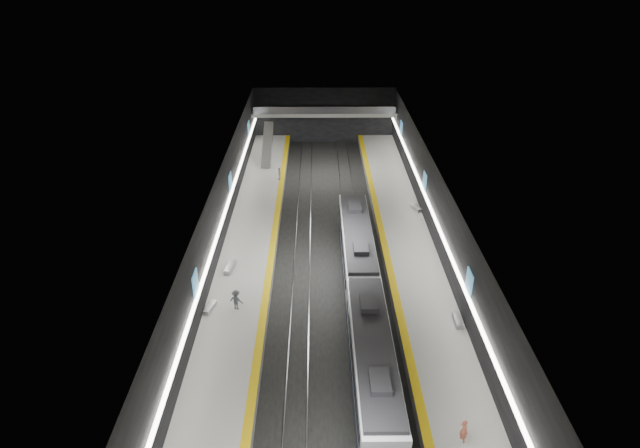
{
  "coord_description": "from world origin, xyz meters",
  "views": [
    {
      "loc": [
        -1.14,
        -39.92,
        26.88
      ],
      "look_at": [
        -0.81,
        5.55,
        2.2
      ],
      "focal_mm": 30.0,
      "sensor_mm": 36.0,
      "label": 1
    }
  ],
  "objects_px": {
    "train": "(363,294)",
    "passenger_left_a": "(279,174)",
    "escalator": "(267,144)",
    "passenger_left_b": "(236,300)",
    "passenger_right_a": "(464,431)",
    "bench_right_far": "(416,208)",
    "bench_left_near": "(210,308)",
    "bench_right_near": "(458,320)",
    "bench_left_far": "(230,267)"
  },
  "relations": [
    {
      "from": "train",
      "to": "passenger_left_a",
      "type": "height_order",
      "value": "train"
    },
    {
      "from": "train",
      "to": "bench_left_near",
      "type": "height_order",
      "value": "train"
    },
    {
      "from": "bench_left_far",
      "to": "passenger_left_b",
      "type": "bearing_deg",
      "value": -66.62
    },
    {
      "from": "escalator",
      "to": "bench_right_near",
      "type": "relative_size",
      "value": 4.58
    },
    {
      "from": "escalator",
      "to": "passenger_left_b",
      "type": "distance_m",
      "value": 32.21
    },
    {
      "from": "bench_right_far",
      "to": "passenger_left_a",
      "type": "height_order",
      "value": "passenger_left_a"
    },
    {
      "from": "escalator",
      "to": "passenger_left_a",
      "type": "bearing_deg",
      "value": -74.48
    },
    {
      "from": "bench_left_far",
      "to": "bench_right_far",
      "type": "height_order",
      "value": "bench_left_far"
    },
    {
      "from": "bench_left_near",
      "to": "bench_right_far",
      "type": "relative_size",
      "value": 0.96
    },
    {
      "from": "escalator",
      "to": "bench_left_near",
      "type": "bearing_deg",
      "value": -93.55
    },
    {
      "from": "passenger_left_b",
      "to": "passenger_right_a",
      "type": "bearing_deg",
      "value": 158.94
    },
    {
      "from": "passenger_right_a",
      "to": "passenger_left_a",
      "type": "height_order",
      "value": "passenger_right_a"
    },
    {
      "from": "train",
      "to": "passenger_right_a",
      "type": "relative_size",
      "value": 18.58
    },
    {
      "from": "bench_right_far",
      "to": "passenger_right_a",
      "type": "relative_size",
      "value": 1.05
    },
    {
      "from": "escalator",
      "to": "bench_right_far",
      "type": "distance_m",
      "value": 22.81
    },
    {
      "from": "escalator",
      "to": "passenger_left_b",
      "type": "relative_size",
      "value": 4.66
    },
    {
      "from": "bench_right_far",
      "to": "passenger_left_b",
      "type": "distance_m",
      "value": 24.05
    },
    {
      "from": "bench_right_near",
      "to": "bench_right_far",
      "type": "height_order",
      "value": "bench_right_near"
    },
    {
      "from": "bench_left_far",
      "to": "passenger_right_a",
      "type": "height_order",
      "value": "passenger_right_a"
    },
    {
      "from": "bench_right_near",
      "to": "escalator",
      "type": "bearing_deg",
      "value": 116.88
    },
    {
      "from": "passenger_left_b",
      "to": "bench_right_near",
      "type": "bearing_deg",
      "value": -166.8
    },
    {
      "from": "bench_left_far",
      "to": "bench_right_near",
      "type": "height_order",
      "value": "bench_left_far"
    },
    {
      "from": "bench_left_far",
      "to": "passenger_left_a",
      "type": "xyz_separation_m",
      "value": [
        3.16,
        19.59,
        0.53
      ]
    },
    {
      "from": "bench_right_far",
      "to": "passenger_right_a",
      "type": "height_order",
      "value": "passenger_right_a"
    },
    {
      "from": "bench_right_far",
      "to": "passenger_left_a",
      "type": "xyz_separation_m",
      "value": [
        -15.05,
        8.09,
        0.56
      ]
    },
    {
      "from": "escalator",
      "to": "passenger_right_a",
      "type": "xyz_separation_m",
      "value": [
        14.78,
        -44.71,
        -1.09
      ]
    },
    {
      "from": "bench_right_far",
      "to": "passenger_right_a",
      "type": "bearing_deg",
      "value": -114.1
    },
    {
      "from": "bench_left_far",
      "to": "train",
      "type": "bearing_deg",
      "value": -15.03
    },
    {
      "from": "escalator",
      "to": "passenger_left_b",
      "type": "bearing_deg",
      "value": -89.87
    },
    {
      "from": "passenger_left_a",
      "to": "passenger_right_a",
      "type": "bearing_deg",
      "value": 8.16
    },
    {
      "from": "bench_left_near",
      "to": "passenger_left_a",
      "type": "distance_m",
      "value": 25.57
    },
    {
      "from": "train",
      "to": "passenger_left_b",
      "type": "distance_m",
      "value": 9.94
    },
    {
      "from": "bench_right_near",
      "to": "bench_right_far",
      "type": "xyz_separation_m",
      "value": [
        0.0,
        18.9,
        -0.01
      ]
    },
    {
      "from": "passenger_left_a",
      "to": "train",
      "type": "bearing_deg",
      "value": 7.26
    },
    {
      "from": "train",
      "to": "bench_left_near",
      "type": "relative_size",
      "value": 18.42
    },
    {
      "from": "escalator",
      "to": "passenger_left_b",
      "type": "height_order",
      "value": "escalator"
    },
    {
      "from": "bench_left_near",
      "to": "bench_left_far",
      "type": "height_order",
      "value": "bench_left_far"
    },
    {
      "from": "train",
      "to": "passenger_left_a",
      "type": "xyz_separation_m",
      "value": [
        -8.05,
        24.91,
        -0.43
      ]
    },
    {
      "from": "passenger_left_b",
      "to": "bench_left_far",
      "type": "bearing_deg",
      "value": -57.65
    },
    {
      "from": "bench_left_far",
      "to": "passenger_right_a",
      "type": "bearing_deg",
      "value": -38.16
    },
    {
      "from": "bench_right_near",
      "to": "train",
      "type": "bearing_deg",
      "value": 163.75
    },
    {
      "from": "train",
      "to": "bench_right_far",
      "type": "xyz_separation_m",
      "value": [
        7.0,
        16.82,
        -0.99
      ]
    },
    {
      "from": "passenger_right_a",
      "to": "bench_left_near",
      "type": "bearing_deg",
      "value": 30.58
    },
    {
      "from": "bench_right_far",
      "to": "train",
      "type": "bearing_deg",
      "value": -132.42
    },
    {
      "from": "train",
      "to": "escalator",
      "type": "relative_size",
      "value": 3.76
    },
    {
      "from": "bench_right_near",
      "to": "passenger_right_a",
      "type": "bearing_deg",
      "value": -101.38
    },
    {
      "from": "bench_right_far",
      "to": "bench_right_near",
      "type": "bearing_deg",
      "value": -109.82
    },
    {
      "from": "escalator",
      "to": "bench_right_near",
      "type": "bearing_deg",
      "value": -63.44
    },
    {
      "from": "escalator",
      "to": "bench_right_far",
      "type": "relative_size",
      "value": 4.72
    },
    {
      "from": "escalator",
      "to": "passenger_left_a",
      "type": "distance_m",
      "value": 7.37
    }
  ]
}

